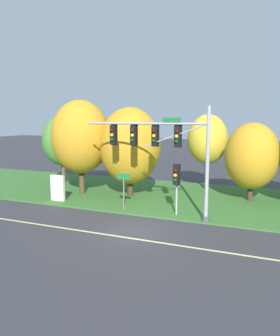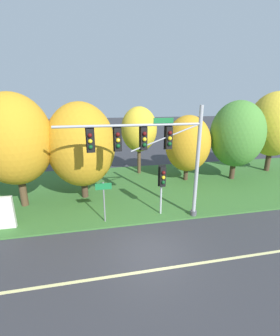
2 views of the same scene
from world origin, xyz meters
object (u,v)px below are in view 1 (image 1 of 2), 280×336
tree_behind_signpost (130,146)px  info_kiosk (58,188)px  traffic_signal_mast (163,144)px  tree_nearest_road (62,141)px  pedestrian_signal_near_kerb (176,178)px  route_sign_post (124,185)px  tree_left_of_mast (81,137)px  tree_mid_verge (208,139)px  tree_tall_centre (252,156)px

tree_behind_signpost → info_kiosk: bearing=-140.9°
traffic_signal_mast → tree_behind_signpost: size_ratio=1.17×
tree_nearest_road → pedestrian_signal_near_kerb: bearing=-26.6°
route_sign_post → tree_behind_signpost: tree_behind_signpost is taller
pedestrian_signal_near_kerb → info_kiosk: pedestrian_signal_near_kerb is taller
traffic_signal_mast → tree_nearest_road: bearing=150.4°
tree_nearest_road → traffic_signal_mast: bearing=-29.6°
tree_left_of_mast → tree_mid_verge: 10.50m
tree_tall_centre → info_kiosk: size_ratio=3.01×
traffic_signal_mast → tree_left_of_mast: 8.85m
traffic_signal_mast → route_sign_post: traffic_signal_mast is taller
info_kiosk → traffic_signal_mast: bearing=-5.2°
traffic_signal_mast → tree_mid_verge: bearing=83.6°
traffic_signal_mast → tree_mid_verge: size_ratio=1.27×
route_sign_post → tree_nearest_road: size_ratio=0.40×
tree_tall_centre → info_kiosk: (-13.08, -5.45, -2.35)m
tree_nearest_road → tree_tall_centre: 16.99m
pedestrian_signal_near_kerb → tree_left_of_mast: bearing=160.2°
pedestrian_signal_near_kerb → info_kiosk: size_ratio=1.70×
tree_behind_signpost → tree_left_of_mast: bearing=-171.4°
route_sign_post → tree_tall_centre: tree_tall_centre is taller
tree_mid_verge → info_kiosk: size_ratio=3.35×
info_kiosk → tree_tall_centre: bearing=22.6°
route_sign_post → tree_tall_centre: size_ratio=0.43×
tree_behind_signpost → info_kiosk: size_ratio=3.61×
tree_nearest_road → tree_tall_centre: tree_nearest_road is taller
tree_behind_signpost → tree_tall_centre: size_ratio=1.20×
tree_behind_signpost → tree_nearest_road: bearing=161.6°
traffic_signal_mast → tree_tall_centre: 7.90m
traffic_signal_mast → tree_behind_signpost: bearing=133.8°
pedestrian_signal_near_kerb → tree_tall_centre: 7.07m
route_sign_post → tree_mid_verge: (3.78, 8.55, 2.61)m
pedestrian_signal_near_kerb → tree_behind_signpost: (-4.79, 3.77, 1.55)m
tree_mid_verge → tree_tall_centre: (3.75, -2.69, -0.96)m
tree_tall_centre → tree_nearest_road: bearing=177.5°
tree_behind_signpost → tree_mid_verge: 6.89m
tree_tall_centre → info_kiosk: tree_tall_centre is taller
info_kiosk → tree_behind_signpost: bearing=39.1°
pedestrian_signal_near_kerb → tree_behind_signpost: tree_behind_signpost is taller
tree_nearest_road → tree_mid_verge: (13.21, 1.95, 0.34)m
tree_nearest_road → tree_behind_signpost: 8.61m
tree_left_of_mast → tree_mid_verge: tree_left_of_mast is taller
tree_behind_signpost → tree_mid_verge: (5.05, 4.67, 0.34)m
tree_nearest_road → info_kiosk: tree_nearest_road is taller
route_sign_post → info_kiosk: bearing=175.8°
tree_nearest_road → info_kiosk: 7.89m
pedestrian_signal_near_kerb → route_sign_post: 3.60m
route_sign_post → tree_mid_verge: size_ratio=0.39×
tree_mid_verge → tree_nearest_road: bearing=-171.6°
tree_left_of_mast → tree_tall_centre: (12.82, 2.59, -1.24)m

